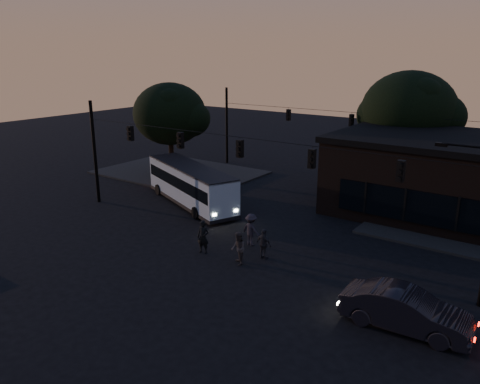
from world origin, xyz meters
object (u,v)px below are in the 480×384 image
Objects in this scene: pedestrian_c at (264,244)px; pedestrian_d at (251,230)px; pedestrian_a at (203,237)px; pedestrian_b at (238,249)px; car at (406,310)px; bus at (191,183)px; building at (452,177)px.

pedestrian_c is 2.01m from pedestrian_d.
pedestrian_a is 3.43m from pedestrian_c.
pedestrian_c is (0.72, 1.38, -0.04)m from pedestrian_b.
pedestrian_b reaches higher than car.
pedestrian_d is (-1.63, 1.17, 0.10)m from pedestrian_c.
pedestrian_a is 1.06× the size of pedestrian_b.
pedestrian_c is (3.17, 1.30, -0.09)m from pedestrian_a.
car is at bearing -18.85° from pedestrian_a.
bus reaches higher than pedestrian_c.
building is at bearing 3.71° from car.
building reaches higher than pedestrian_b.
building is 17.61m from pedestrian_a.
bus is at bearing -18.17° from pedestrian_d.
pedestrian_d reaches higher than car.
pedestrian_b is (2.45, -0.08, -0.05)m from pedestrian_a.
pedestrian_b is at bearing -15.41° from pedestrian_a.
bus is at bearing -169.23° from pedestrian_b.
building is at bearing 50.71° from bus.
pedestrian_b is (8.81, -6.33, -0.72)m from bus.
bus is 5.46× the size of pedestrian_a.
building is 8.15× the size of pedestrian_a.
pedestrian_b is at bearing -12.74° from bus.
bus is 5.76× the size of pedestrian_b.
pedestrian_c reaches higher than car.
bus is at bearing 121.96° from pedestrian_a.
bus is (-15.97, -8.40, -1.10)m from building.
pedestrian_d reaches higher than pedestrian_b.
pedestrian_a is 1.11× the size of pedestrian_c.
car is 9.03m from pedestrian_b.
building is 15.92m from car.
pedestrian_d is at bearing -2.60° from bus.
pedestrian_d is at bearing -123.53° from building.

